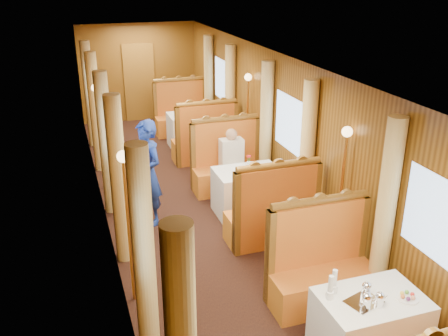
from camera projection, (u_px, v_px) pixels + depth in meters
name	position (u px, v px, depth m)	size (l,w,h in m)	color
floor	(204.00, 219.00, 8.11)	(3.00, 12.00, 0.01)	black
ceiling	(201.00, 64.00, 7.17)	(3.00, 12.00, 0.01)	silver
wall_far	(139.00, 73.00, 12.92)	(3.00, 2.50, 0.01)	brown
wall_left	(103.00, 157.00, 7.20)	(12.00, 2.50, 0.01)	brown
wall_right	(292.00, 137.00, 8.07)	(12.00, 2.50, 0.01)	brown
doorway_far	(140.00, 82.00, 12.98)	(0.80, 0.04, 2.00)	brown
table_near	(369.00, 328.00, 5.10)	(1.05, 0.72, 0.75)	white
banquette_near_aft	(321.00, 271.00, 5.98)	(1.30, 0.55, 1.34)	#B63E14
table_mid	(247.00, 192.00, 8.18)	(1.05, 0.72, 0.75)	white
banquette_mid_fwd	(272.00, 216.00, 7.27)	(1.30, 0.55, 1.34)	#B63E14
banquette_mid_aft	(228.00, 167.00, 9.06)	(1.30, 0.55, 1.34)	#B63E14
table_far	(192.00, 130.00, 11.26)	(1.05, 0.72, 0.75)	white
banquette_far_fwd	(205.00, 142.00, 10.35)	(1.30, 0.55, 1.34)	#B63E14
banquette_far_aft	(182.00, 116.00, 12.14)	(1.30, 0.55, 1.34)	#B63E14
tea_tray	(364.00, 302.00, 4.88)	(0.34, 0.26, 0.01)	silver
teapot_left	(366.00, 303.00, 4.78)	(0.17, 0.12, 0.13)	silver
teapot_right	(379.00, 301.00, 4.81)	(0.15, 0.11, 0.12)	silver
teapot_back	(366.00, 291.00, 4.95)	(0.16, 0.12, 0.13)	silver
fruit_plate	(407.00, 297.00, 4.94)	(0.23, 0.23, 0.05)	white
cup_inboard	(330.00, 290.00, 4.91)	(0.08, 0.08, 0.26)	white
cup_outboard	(334.00, 284.00, 5.00)	(0.08, 0.08, 0.26)	white
rose_vase_mid	(249.00, 159.00, 8.02)	(0.06, 0.06, 0.36)	silver
rose_vase_far	(193.00, 106.00, 11.04)	(0.06, 0.06, 0.36)	silver
window_left_near	(146.00, 279.00, 4.05)	(1.20, 0.90, 0.01)	#8EADD6
curtain_left_near_b	(144.00, 257.00, 4.87)	(0.22, 0.22, 2.35)	#D6B76D
window_right_near	(445.00, 224.00, 4.91)	(1.20, 0.90, 0.01)	#8EADD6
curtain_right_near_b	(385.00, 216.00, 5.67)	(0.22, 0.22, 2.35)	#D6B76D
window_left_mid	(103.00, 144.00, 7.13)	(1.20, 0.90, 0.01)	#8EADD6
curtain_left_mid_a	(119.00, 182.00, 6.58)	(0.22, 0.22, 2.35)	#D6B76D
curtain_left_mid_b	(106.00, 144.00, 7.95)	(0.22, 0.22, 2.35)	#D6B76D
window_right_mid	(291.00, 125.00, 7.99)	(1.20, 0.90, 0.01)	#8EADD6
curtain_right_mid_a	(307.00, 158.00, 7.38)	(0.22, 0.22, 2.35)	#D6B76D
curtain_right_mid_b	(266.00, 128.00, 8.75)	(0.22, 0.22, 2.35)	#D6B76D
window_left_far	(86.00, 90.00, 10.21)	(1.20, 0.90, 0.01)	#8EADD6
curtain_left_far_a	(96.00, 113.00, 9.66)	(0.22, 0.22, 2.35)	#D6B76D
curtain_left_far_b	(89.00, 95.00, 11.03)	(0.22, 0.22, 2.35)	#D6B76D
window_right_far	(223.00, 81.00, 11.07)	(1.20, 0.90, 0.01)	#8EADD6
curtain_right_far_a	(230.00, 102.00, 10.46)	(0.22, 0.22, 2.35)	#D6B76D
curtain_right_far_b	(209.00, 86.00, 11.83)	(0.22, 0.22, 2.35)	#D6B76D
sconce_left_fore	(126.00, 197.00, 5.64)	(0.14, 0.14, 1.95)	#BF8C3F
sconce_right_fore	(344.00, 168.00, 6.45)	(0.14, 0.14, 1.95)	#BF8C3F
sconce_left_aft	(98.00, 116.00, 8.72)	(0.14, 0.14, 1.95)	#BF8C3F
sconce_right_aft	(248.00, 103.00, 9.53)	(0.14, 0.14, 1.95)	#BF8C3F
steward	(147.00, 173.00, 7.70)	(0.62, 0.40, 1.69)	navy
passenger	(232.00, 155.00, 8.73)	(0.40, 0.44, 0.76)	beige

